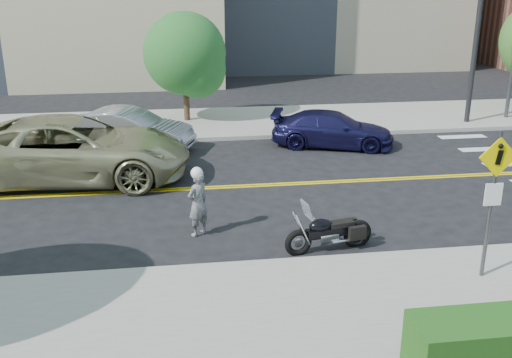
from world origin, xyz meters
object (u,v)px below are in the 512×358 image
Objects in this scene: suv at (73,149)px; parked_car_silver at (129,130)px; motorcyclist at (198,202)px; motorcycle at (330,224)px; pedestrian_sign at (493,191)px; parked_car_blue at (332,129)px.

parked_car_silver is at bearing -21.66° from suv.
motorcyclist is 0.83× the size of motorcycle.
suv is at bearing 127.09° from motorcycle.
suv is at bearing -91.41° from motorcyclist.
pedestrian_sign is 11.81m from suv.
pedestrian_sign is at bearing -46.06° from motorcycle.
motorcyclist is at bearing 145.92° from motorcycle.
parked_car_silver is 7.15m from parked_car_blue.
motorcyclist is (-5.53, 3.11, -1.12)m from pedestrian_sign.
suv reaches higher than motorcycle.
motorcycle is (-2.67, 1.88, -1.34)m from pedestrian_sign.
parked_car_silver is (-2.03, 7.40, -0.11)m from motorcyclist.
pedestrian_sign is 1.77× the size of motorcyclist.
motorcyclist is at bearing 150.65° from pedestrian_sign.
pedestrian_sign is at bearing -160.38° from parked_car_blue.
pedestrian_sign reaches higher than motorcycle.
suv is (-9.00, 7.59, -1.01)m from pedestrian_sign.
pedestrian_sign reaches higher than parked_car_silver.
parked_car_silver reaches higher than parked_car_blue.
motorcycle is at bearing -127.49° from suv.
pedestrian_sign is 6.44m from motorcyclist.
parked_car_silver is at bearing -113.82° from motorcyclist.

